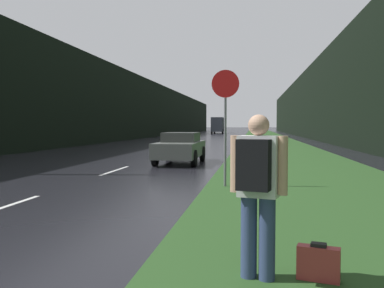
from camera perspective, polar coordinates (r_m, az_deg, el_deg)
The scene contains 11 objects.
grass_verge at distance 40.97m, azimuth 10.96°, elevation 0.27°, with size 6.00×240.00×0.02m, color #26471E.
lane_stripe_c at distance 15.46m, azimuth -10.75°, elevation -3.67°, with size 0.12×3.00×0.01m, color silver.
lane_stripe_d at distance 22.15m, azimuth -4.74°, elevation -1.72°, with size 0.12×3.00×0.01m, color silver.
lane_stripe_e at distance 29.00m, azimuth -1.55°, elevation -0.68°, with size 0.12×3.00×0.01m, color silver.
treeline_far_side at distance 53.08m, azimuth -7.74°, elevation 5.05°, with size 2.00×140.00×7.83m, color black.
treeline_near_side at distance 51.56m, azimuth 17.25°, elevation 5.63°, with size 2.00×140.00×8.93m, color black.
stop_sign at distance 11.14m, azimuth 4.69°, elevation 4.22°, with size 0.75×0.07×3.20m.
hitchhiker_with_backpack at distance 4.45m, azimuth 9.17°, elevation -5.89°, with size 0.61×0.50×1.82m.
suitcase at distance 4.78m, azimuth 17.32°, elevation -15.77°, with size 0.47×0.25×0.43m.
car_passing_near at distance 18.07m, azimuth -1.63°, elevation -0.46°, with size 1.83×4.43×1.36m.
delivery_truck at distance 82.14m, azimuth 3.71°, elevation 2.69°, with size 2.42×8.41×3.21m.
Camera 1 is at (5.10, -0.90, 1.70)m, focal length 38.00 mm.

